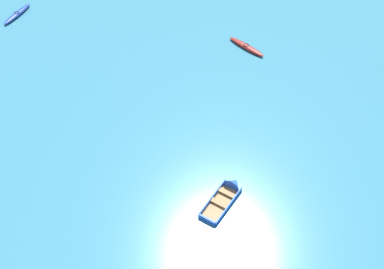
# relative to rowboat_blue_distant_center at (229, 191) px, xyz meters

# --- Properties ---
(rowboat_blue_distant_center) EXTENTS (2.45, 2.63, 0.85)m
(rowboat_blue_distant_center) POSITION_rel_rowboat_blue_distant_center_xyz_m (0.00, 0.00, 0.00)
(rowboat_blue_distant_center) COLOR #99754C
(rowboat_blue_distant_center) RESTS_ON ground_plane
(kayak_deep_blue_back_row_center) EXTENTS (1.83, 2.64, 0.27)m
(kayak_deep_blue_back_row_center) POSITION_rel_rowboat_blue_distant_center_xyz_m (-11.44, 16.91, 0.01)
(kayak_deep_blue_back_row_center) COLOR navy
(kayak_deep_blue_back_row_center) RESTS_ON ground_plane
(kayak_maroon_near_right) EXTENTS (2.01, 2.53, 0.27)m
(kayak_maroon_near_right) POSITION_rel_rowboat_blue_distant_center_xyz_m (3.30, 11.01, 0.01)
(kayak_maroon_near_right) COLOR maroon
(kayak_maroon_near_right) RESTS_ON ground_plane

